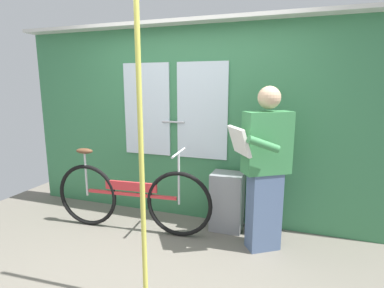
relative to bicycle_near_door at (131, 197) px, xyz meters
name	(u,v)px	position (x,y,z in m)	size (l,w,h in m)	color
ground_plane	(136,284)	(0.50, -0.80, -0.40)	(5.36, 4.39, 0.04)	#666056
train_door_wall	(190,120)	(0.49, 0.59, 0.81)	(4.36, 0.28, 2.29)	#387A4C
bicycle_near_door	(131,197)	(0.00, 0.00, 0.00)	(1.81, 0.44, 0.93)	black
passenger_reading_newspaper	(265,167)	(1.42, 0.08, 0.45)	(0.61, 0.56, 1.59)	slate
trash_bin_by_wall	(227,201)	(1.00, 0.38, -0.06)	(0.35, 0.28, 0.65)	gray
handrail_pole	(141,157)	(0.69, -1.00, 0.74)	(0.04, 0.04, 2.25)	#C6C14C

